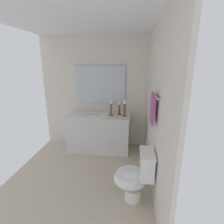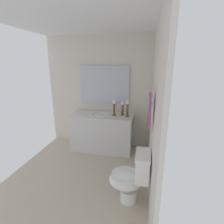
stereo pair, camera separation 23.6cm
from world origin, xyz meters
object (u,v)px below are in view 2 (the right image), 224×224
at_px(candle_holder_mid, 114,108).
at_px(toilet, 130,178).
at_px(mirror, 105,85).
at_px(candle_holder_tall, 127,108).
at_px(towel_bar, 152,96).
at_px(sink_basin, 102,116).
at_px(candle_holder_short, 123,108).
at_px(vanity_cabinet, 102,132).
at_px(towel_near_vanity, 150,109).

bearing_deg(candle_holder_mid, toilet, 19.65).
relative_size(mirror, candle_holder_tall, 3.24).
bearing_deg(towel_bar, toilet, -46.70).
relative_size(sink_basin, toilet, 0.54).
relative_size(candle_holder_tall, toilet, 0.45).
xyz_separation_m(sink_basin, candle_holder_mid, (0.01, 0.27, 0.21)).
bearing_deg(towel_bar, sink_basin, -140.02).
xyz_separation_m(candle_holder_short, candle_holder_mid, (0.07, -0.17, 0.02)).
bearing_deg(candle_holder_tall, toilet, 8.82).
height_order(toilet, towel_bar, towel_bar).
distance_m(vanity_cabinet, towel_near_vanity, 1.76).
height_order(candle_holder_tall, towel_bar, towel_bar).
xyz_separation_m(sink_basin, candle_holder_short, (-0.06, 0.44, 0.19)).
height_order(vanity_cabinet, mirror, mirror).
distance_m(sink_basin, mirror, 0.70).
bearing_deg(toilet, mirror, -155.36).
relative_size(candle_holder_tall, towel_bar, 0.58).
xyz_separation_m(candle_holder_short, towel_bar, (1.24, 0.54, 0.51)).
relative_size(vanity_cabinet, sink_basin, 3.35).
relative_size(sink_basin, candle_holder_tall, 1.20).
xyz_separation_m(candle_holder_tall, candle_holder_short, (-0.10, -0.11, -0.03)).
bearing_deg(candle_holder_short, sink_basin, -81.87).
xyz_separation_m(toilet, towel_near_vanity, (-0.21, 0.20, 0.92)).
bearing_deg(candle_holder_tall, candle_holder_mid, -94.39).
bearing_deg(towel_near_vanity, candle_holder_short, -156.94).
bearing_deg(candle_holder_tall, vanity_cabinet, -93.43).
height_order(candle_holder_mid, toilet, candle_holder_mid).
bearing_deg(vanity_cabinet, toilet, 28.88).
bearing_deg(candle_holder_mid, towel_near_vanity, 30.85).
relative_size(sink_basin, candle_holder_mid, 1.24).
xyz_separation_m(vanity_cabinet, towel_near_vanity, (1.17, 0.97, 0.88)).
bearing_deg(towel_near_vanity, vanity_cabinet, -140.51).
distance_m(candle_holder_mid, towel_near_vanity, 1.39).
relative_size(sink_basin, towel_bar, 0.69).
bearing_deg(vanity_cabinet, candle_holder_tall, 86.57).
xyz_separation_m(candle_holder_short, toilet, (1.44, 0.32, -0.59)).
bearing_deg(candle_holder_tall, mirror, -119.53).
height_order(candle_holder_short, candle_holder_mid, candle_holder_mid).
relative_size(sink_basin, candle_holder_short, 1.39).
bearing_deg(candle_holder_mid, vanity_cabinet, -92.45).
distance_m(candle_holder_tall, toilet, 1.50).
bearing_deg(towel_bar, candle_holder_short, -156.24).
relative_size(vanity_cabinet, toilet, 1.79).
bearing_deg(towel_near_vanity, candle_holder_mid, -149.15).
xyz_separation_m(mirror, candle_holder_tall, (0.31, 0.55, -0.43)).
bearing_deg(sink_basin, candle_holder_short, 98.13).
height_order(vanity_cabinet, candle_holder_mid, candle_holder_mid).
relative_size(towel_bar, towel_near_vanity, 1.43).
bearing_deg(sink_basin, toilet, 28.85).
relative_size(vanity_cabinet, candle_holder_short, 4.66).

